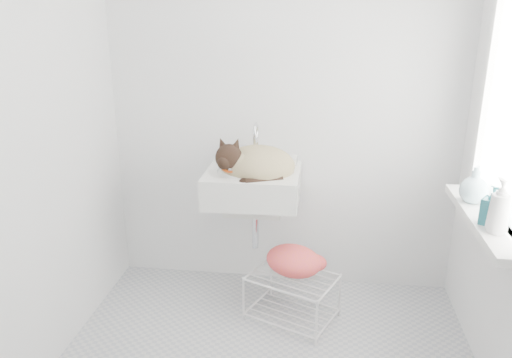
# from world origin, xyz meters

# --- Properties ---
(back_wall) EXTENTS (2.20, 0.02, 2.50)m
(back_wall) POSITION_xyz_m (0.00, 1.00, 1.25)
(back_wall) COLOR white
(back_wall) RESTS_ON ground
(left_wall) EXTENTS (0.02, 2.00, 2.50)m
(left_wall) POSITION_xyz_m (-1.10, 0.00, 1.25)
(left_wall) COLOR white
(left_wall) RESTS_ON ground
(windowsill) EXTENTS (0.16, 0.88, 0.04)m
(windowsill) POSITION_xyz_m (1.01, 0.20, 0.83)
(windowsill) COLOR white
(windowsill) RESTS_ON right_wall
(sink) EXTENTS (0.56, 0.48, 0.22)m
(sink) POSITION_xyz_m (-0.16, 0.74, 0.85)
(sink) COLOR white
(sink) RESTS_ON back_wall
(faucet) EXTENTS (0.20, 0.14, 0.20)m
(faucet) POSITION_xyz_m (-0.16, 0.92, 0.99)
(faucet) COLOR silver
(faucet) RESTS_ON sink
(cat) EXTENTS (0.49, 0.42, 0.29)m
(cat) POSITION_xyz_m (-0.14, 0.72, 0.89)
(cat) COLOR tan
(cat) RESTS_ON sink
(wire_rack) EXTENTS (0.57, 0.49, 0.28)m
(wire_rack) POSITION_xyz_m (0.11, 0.52, 0.15)
(wire_rack) COLOR silver
(wire_rack) RESTS_ON floor
(towel) EXTENTS (0.43, 0.41, 0.15)m
(towel) POSITION_xyz_m (0.11, 0.57, 0.31)
(towel) COLOR orange
(towel) RESTS_ON wire_rack
(bottle_a) EXTENTS (0.09, 0.09, 0.20)m
(bottle_a) POSITION_xyz_m (1.00, 0.01, 0.85)
(bottle_a) COLOR white
(bottle_a) RESTS_ON windowsill
(bottle_b) EXTENTS (0.11, 0.11, 0.18)m
(bottle_b) POSITION_xyz_m (1.00, 0.10, 0.85)
(bottle_b) COLOR #226B77
(bottle_b) RESTS_ON windowsill
(bottle_c) EXTENTS (0.19, 0.19, 0.18)m
(bottle_c) POSITION_xyz_m (1.00, 0.38, 0.85)
(bottle_c) COLOR silver
(bottle_c) RESTS_ON windowsill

